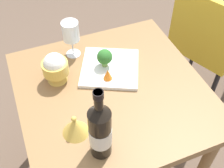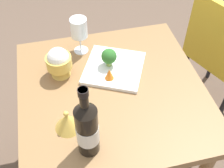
# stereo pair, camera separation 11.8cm
# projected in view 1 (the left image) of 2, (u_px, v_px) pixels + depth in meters

# --- Properties ---
(ground_plane) EXTENTS (8.00, 8.00, 0.00)m
(ground_plane) POSITION_uv_depth(u_px,v_px,m) (112.00, 168.00, 1.74)
(ground_plane) COLOR brown
(dining_table) EXTENTS (0.78, 0.78, 0.73)m
(dining_table) POSITION_uv_depth(u_px,v_px,m) (112.00, 104.00, 1.28)
(dining_table) COLOR olive
(dining_table) RESTS_ON ground_plane
(chair_near_window) EXTENTS (0.53, 0.53, 0.85)m
(chair_near_window) POSITION_uv_depth(u_px,v_px,m) (205.00, 41.00, 1.73)
(chair_near_window) COLOR gold
(chair_near_window) RESTS_ON ground_plane
(wine_bottle) EXTENTS (0.08, 0.08, 0.31)m
(wine_bottle) POSITION_uv_depth(u_px,v_px,m) (100.00, 131.00, 0.92)
(wine_bottle) COLOR black
(wine_bottle) RESTS_ON dining_table
(wine_glass) EXTENTS (0.08, 0.08, 0.18)m
(wine_glass) POSITION_uv_depth(u_px,v_px,m) (71.00, 32.00, 1.26)
(wine_glass) COLOR white
(wine_glass) RESTS_ON dining_table
(rice_bowl) EXTENTS (0.11, 0.11, 0.14)m
(rice_bowl) POSITION_uv_depth(u_px,v_px,m) (55.00, 67.00, 1.18)
(rice_bowl) COLOR gold
(rice_bowl) RESTS_ON dining_table
(rice_bowl_lid) EXTENTS (0.10, 0.10, 0.09)m
(rice_bowl_lid) POSITION_uv_depth(u_px,v_px,m) (75.00, 126.00, 1.03)
(rice_bowl_lid) COLOR gold
(rice_bowl_lid) RESTS_ON dining_table
(serving_plate) EXTENTS (0.33, 0.33, 0.02)m
(serving_plate) POSITION_uv_depth(u_px,v_px,m) (110.00, 68.00, 1.28)
(serving_plate) COLOR white
(serving_plate) RESTS_ON dining_table
(broccoli_floret) EXTENTS (0.07, 0.07, 0.09)m
(broccoli_floret) POSITION_uv_depth(u_px,v_px,m) (105.00, 57.00, 1.24)
(broccoli_floret) COLOR #729E4C
(broccoli_floret) RESTS_ON serving_plate
(carrot_garnish_left) EXTENTS (0.04, 0.04, 0.05)m
(carrot_garnish_left) POSITION_uv_depth(u_px,v_px,m) (107.00, 75.00, 1.20)
(carrot_garnish_left) COLOR orange
(carrot_garnish_left) RESTS_ON serving_plate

